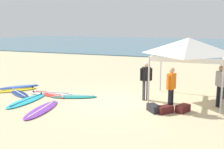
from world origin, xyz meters
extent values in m
plane|color=beige|center=(0.00, 0.00, 0.00)|extent=(80.00, 80.00, 0.00)
cube|color=teal|center=(0.00, 33.87, 0.05)|extent=(80.00, 36.00, 0.10)
cylinder|color=#B7B7BC|center=(1.39, -0.06, 1.02)|extent=(0.07, 0.07, 2.05)
cylinder|color=#B7B7BC|center=(4.15, -0.06, 1.02)|extent=(0.07, 0.07, 2.05)
cylinder|color=#B7B7BC|center=(1.39, 2.69, 1.02)|extent=(0.07, 0.07, 2.05)
cylinder|color=#B7B7BC|center=(4.15, 2.69, 1.02)|extent=(0.07, 0.07, 2.05)
cube|color=white|center=(2.77, -0.06, 1.96)|extent=(2.76, 0.03, 0.18)
cube|color=white|center=(2.77, 2.69, 1.96)|extent=(2.76, 0.03, 0.18)
cube|color=white|center=(1.39, 1.31, 1.96)|extent=(0.03, 2.76, 0.18)
cube|color=white|center=(4.15, 1.31, 1.96)|extent=(0.03, 2.76, 0.18)
pyramid|color=white|center=(2.77, 1.31, 2.40)|extent=(2.88, 2.88, 0.70)
ellipsoid|color=#23B2CC|center=(-3.73, -1.17, 0.04)|extent=(0.71, 2.56, 0.07)
cube|color=black|center=(-3.73, -1.17, 0.07)|extent=(0.06, 2.17, 0.01)
cone|color=black|center=(-3.72, -0.13, 0.13)|extent=(0.09, 0.09, 0.12)
ellipsoid|color=white|center=(-3.44, 0.24, 0.04)|extent=(2.21, 1.02, 0.07)
cube|color=black|center=(-3.44, 0.24, 0.07)|extent=(1.78, 0.43, 0.01)
cone|color=black|center=(-4.29, 0.05, 0.13)|extent=(0.09, 0.09, 0.12)
ellipsoid|color=purple|center=(-2.39, -2.05, 0.04)|extent=(0.91, 2.49, 0.07)
cube|color=white|center=(-2.39, -2.05, 0.07)|extent=(0.27, 2.06, 0.01)
cone|color=white|center=(-2.49, -1.06, 0.13)|extent=(0.09, 0.09, 0.12)
ellipsoid|color=navy|center=(-4.86, -0.30, 0.04)|extent=(1.97, 1.52, 0.07)
cube|color=white|center=(-4.86, -0.30, 0.07)|extent=(1.46, 0.94, 0.01)
cone|color=white|center=(-5.55, 0.14, 0.13)|extent=(0.09, 0.09, 0.12)
ellipsoid|color=blue|center=(-5.77, 0.85, 0.04)|extent=(1.80, 1.82, 0.07)
cube|color=white|center=(-5.77, 0.85, 0.07)|extent=(1.23, 1.26, 0.01)
cone|color=white|center=(-5.20, 1.44, 0.13)|extent=(0.09, 0.09, 0.12)
ellipsoid|color=#19847F|center=(-2.11, 0.07, 0.04)|extent=(2.21, 1.26, 0.07)
cube|color=white|center=(-2.11, 0.07, 0.07)|extent=(1.73, 0.65, 0.01)
cone|color=white|center=(-1.29, 0.37, 0.13)|extent=(0.09, 0.09, 0.12)
ellipsoid|color=red|center=(-3.34, 0.07, 0.04)|extent=(2.26, 1.23, 0.07)
cube|color=white|center=(-3.34, 0.07, 0.07)|extent=(1.78, 0.61, 0.01)
cone|color=white|center=(-2.49, -0.20, 0.13)|extent=(0.09, 0.09, 0.12)
ellipsoid|color=yellow|center=(-5.48, 0.16, 0.04)|extent=(1.89, 1.97, 0.07)
cube|color=black|center=(-5.48, 0.16, 0.07)|extent=(1.28, 1.37, 0.01)
cone|color=black|center=(-4.88, 0.81, 0.13)|extent=(0.09, 0.09, 0.12)
cylinder|color=black|center=(2.30, -0.49, 0.44)|extent=(0.13, 0.13, 0.88)
cylinder|color=black|center=(2.36, -0.32, 0.44)|extent=(0.13, 0.13, 0.88)
cube|color=orange|center=(2.33, -0.40, 1.18)|extent=(0.33, 0.41, 0.60)
sphere|color=tan|center=(2.33, -0.40, 1.60)|extent=(0.21, 0.21, 0.21)
cylinder|color=orange|center=(2.25, -0.62, 1.16)|extent=(0.09, 0.09, 0.54)
cylinder|color=orange|center=(2.41, -0.19, 1.16)|extent=(0.09, 0.09, 0.54)
cylinder|color=#2D2D33|center=(4.30, 2.19, 0.44)|extent=(0.13, 0.13, 0.88)
cylinder|color=#2851B2|center=(4.16, 2.20, 1.16)|extent=(0.09, 0.09, 0.54)
cylinder|color=#383842|center=(1.01, 0.72, 0.44)|extent=(0.13, 0.13, 0.88)
cylinder|color=#383842|center=(1.17, 0.81, 0.44)|extent=(0.13, 0.13, 0.88)
cube|color=black|center=(1.09, 0.76, 1.18)|extent=(0.42, 0.37, 0.60)
sphere|color=beige|center=(1.09, 0.76, 1.60)|extent=(0.21, 0.21, 0.21)
cylinder|color=black|center=(0.89, 0.65, 1.16)|extent=(0.09, 0.09, 0.54)
cylinder|color=black|center=(1.29, 0.88, 1.16)|extent=(0.09, 0.09, 0.54)
cylinder|color=black|center=(4.16, 0.66, 0.44)|extent=(0.13, 0.13, 0.88)
cylinder|color=black|center=(4.06, 0.80, 0.44)|extent=(0.13, 0.13, 0.88)
cube|color=gray|center=(4.11, 0.73, 1.18)|extent=(0.39, 0.42, 0.60)
sphere|color=#9E7051|center=(4.11, 0.73, 1.60)|extent=(0.21, 0.21, 0.21)
cylinder|color=gray|center=(3.97, 0.91, 1.16)|extent=(0.09, 0.09, 0.54)
cube|color=#4C1919|center=(2.19, -0.70, 0.14)|extent=(0.64, 0.66, 0.28)
cube|color=#4C1919|center=(2.80, -0.35, 0.14)|extent=(0.56, 0.68, 0.28)
cube|color=#232328|center=(1.75, -0.71, 0.14)|extent=(0.63, 0.66, 0.28)
camera|label=1|loc=(3.64, -10.60, 3.34)|focal=43.39mm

